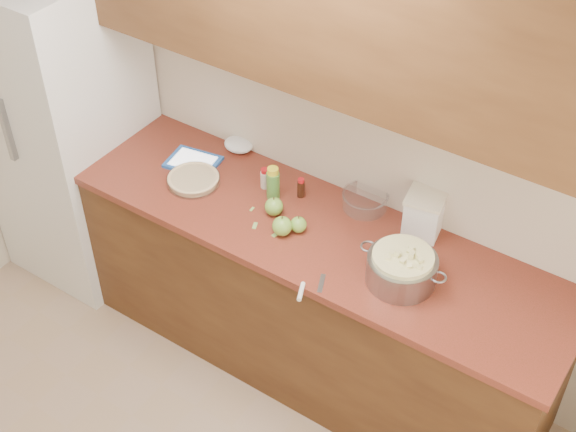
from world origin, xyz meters
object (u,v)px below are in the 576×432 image
Objects in this scene: colander at (402,268)px; flour_canister at (424,214)px; pie at (193,180)px; tablet at (193,162)px.

flour_canister reaches higher than colander.
pie reaches higher than tablet.
flour_canister is (1.08, 0.30, 0.08)m from pie.
flour_canister is (-0.07, 0.33, 0.03)m from colander.
colander is 0.34m from flour_canister.
colander is at bearing -78.75° from flour_canister.
colander reaches higher than tablet.
flour_canister is at bearing 101.25° from colander.
colander reaches higher than pie.
tablet is at bearing 173.21° from colander.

